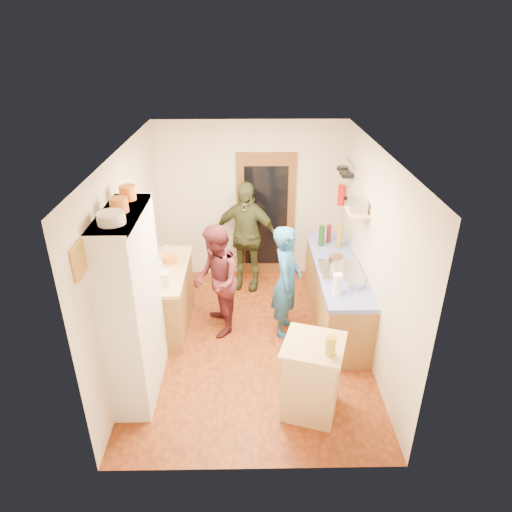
{
  "coord_description": "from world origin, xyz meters",
  "views": [
    {
      "loc": [
        -0.02,
        -5.02,
        3.83
      ],
      "look_at": [
        0.06,
        0.15,
        1.23
      ],
      "focal_mm": 32.0,
      "sensor_mm": 36.0,
      "label": 1
    }
  ],
  "objects_px": {
    "right_counter_base": "(336,295)",
    "person_hob": "(288,283)",
    "hutch_body": "(133,307)",
    "island_base": "(311,379)",
    "person_left": "(218,280)",
    "person_back": "(246,236)"
  },
  "relations": [
    {
      "from": "hutch_body",
      "to": "person_hob",
      "type": "distance_m",
      "value": 2.09
    },
    {
      "from": "person_back",
      "to": "person_left",
      "type": "bearing_deg",
      "value": -93.65
    },
    {
      "from": "hutch_body",
      "to": "person_hob",
      "type": "xyz_separation_m",
      "value": [
        1.79,
        1.03,
        -0.31
      ]
    },
    {
      "from": "person_left",
      "to": "right_counter_base",
      "type": "bearing_deg",
      "value": 85.37
    },
    {
      "from": "right_counter_base",
      "to": "hutch_body",
      "type": "bearing_deg",
      "value": -152.53
    },
    {
      "from": "right_counter_base",
      "to": "person_left",
      "type": "relative_size",
      "value": 1.4
    },
    {
      "from": "island_base",
      "to": "person_hob",
      "type": "bearing_deg",
      "value": 95.62
    },
    {
      "from": "hutch_body",
      "to": "person_hob",
      "type": "bearing_deg",
      "value": 29.76
    },
    {
      "from": "person_hob",
      "to": "person_back",
      "type": "xyz_separation_m",
      "value": [
        -0.56,
        1.3,
        0.09
      ]
    },
    {
      "from": "island_base",
      "to": "person_left",
      "type": "relative_size",
      "value": 0.55
    },
    {
      "from": "right_counter_base",
      "to": "person_left",
      "type": "height_order",
      "value": "person_left"
    },
    {
      "from": "person_left",
      "to": "person_back",
      "type": "relative_size",
      "value": 0.89
    },
    {
      "from": "island_base",
      "to": "person_hob",
      "type": "relative_size",
      "value": 0.54
    },
    {
      "from": "right_counter_base",
      "to": "person_hob",
      "type": "bearing_deg",
      "value": -158.77
    },
    {
      "from": "hutch_body",
      "to": "right_counter_base",
      "type": "xyz_separation_m",
      "value": [
        2.5,
        1.3,
        -0.68
      ]
    },
    {
      "from": "hutch_body",
      "to": "person_back",
      "type": "xyz_separation_m",
      "value": [
        1.23,
        2.32,
        -0.21
      ]
    },
    {
      "from": "right_counter_base",
      "to": "person_back",
      "type": "relative_size",
      "value": 1.24
    },
    {
      "from": "person_back",
      "to": "island_base",
      "type": "bearing_deg",
      "value": -61.66
    },
    {
      "from": "hutch_body",
      "to": "person_back",
      "type": "bearing_deg",
      "value": 62.14
    },
    {
      "from": "hutch_body",
      "to": "island_base",
      "type": "height_order",
      "value": "hutch_body"
    },
    {
      "from": "hutch_body",
      "to": "island_base",
      "type": "xyz_separation_m",
      "value": [
        1.94,
        -0.44,
        -0.67
      ]
    },
    {
      "from": "island_base",
      "to": "person_back",
      "type": "distance_m",
      "value": 2.89
    }
  ]
}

